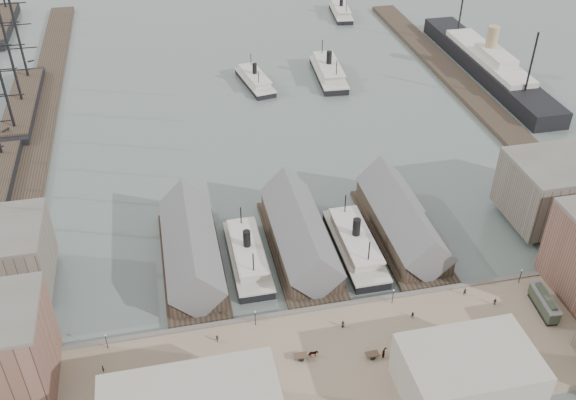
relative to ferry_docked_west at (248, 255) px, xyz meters
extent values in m
plane|color=#4E5A56|center=(13.00, -15.28, -2.31)|extent=(900.00, 900.00, 0.00)
cube|color=#7F6C56|center=(13.00, -35.28, -1.31)|extent=(180.00, 30.00, 2.00)
cube|color=#59544C|center=(13.00, -20.48, -1.16)|extent=(180.00, 1.20, 2.30)
cube|color=#2D231C|center=(-55.00, 84.72, -1.51)|extent=(10.00, 220.00, 1.60)
cube|color=#2D231C|center=(91.00, 74.72, -1.51)|extent=(10.00, 180.00, 1.60)
cube|color=#2D231C|center=(-13.00, 0.72, -1.71)|extent=(14.00, 42.00, 1.20)
cube|color=#2D231C|center=(-13.00, 1.72, 1.39)|extent=(12.00, 36.00, 5.00)
cube|color=#59595B|center=(-13.00, 1.72, 3.99)|extent=(12.60, 37.00, 12.60)
cube|color=#2D231C|center=(13.00, 0.72, -1.71)|extent=(14.00, 42.00, 1.20)
cube|color=#2D231C|center=(13.00, 1.72, 1.39)|extent=(12.00, 36.00, 5.00)
cube|color=#59595B|center=(13.00, 1.72, 3.99)|extent=(12.60, 37.00, 12.60)
cube|color=#2D231C|center=(39.00, 0.72, -1.71)|extent=(14.00, 42.00, 1.20)
cube|color=#2D231C|center=(39.00, 1.72, 1.39)|extent=(12.00, 36.00, 5.00)
cube|color=#59595B|center=(39.00, 1.72, 3.99)|extent=(12.60, 37.00, 12.60)
cube|color=#60564C|center=(81.00, -0.28, 7.19)|extent=(28.00, 20.00, 15.00)
cube|color=gray|center=(33.00, -47.28, 4.69)|extent=(24.00, 16.00, 10.00)
cylinder|color=black|center=(-32.00, -22.28, 1.49)|extent=(0.16, 0.16, 3.60)
sphere|color=beige|center=(-32.00, -22.28, 3.39)|extent=(0.44, 0.44, 0.44)
cylinder|color=black|center=(-2.00, -22.28, 1.49)|extent=(0.16, 0.16, 3.60)
sphere|color=beige|center=(-2.00, -22.28, 3.39)|extent=(0.44, 0.44, 0.44)
cylinder|color=black|center=(28.00, -22.28, 1.49)|extent=(0.16, 0.16, 3.60)
sphere|color=beige|center=(28.00, -22.28, 3.39)|extent=(0.44, 0.44, 0.44)
cylinder|color=black|center=(58.00, -22.28, 1.49)|extent=(0.16, 0.16, 3.60)
sphere|color=beige|center=(58.00, -22.28, 3.39)|extent=(0.44, 0.44, 0.44)
cube|color=black|center=(0.00, 0.00, -1.42)|extent=(7.88, 27.58, 1.77)
cube|color=beige|center=(0.00, 0.00, -0.14)|extent=(8.27, 27.58, 0.49)
cube|color=beige|center=(0.00, 0.00, 1.24)|extent=(6.40, 19.70, 2.17)
cube|color=beige|center=(0.00, 0.00, 2.62)|extent=(6.90, 21.67, 0.39)
cylinder|color=black|center=(0.00, 0.00, 4.78)|extent=(1.77, 1.77, 4.43)
cylinder|color=black|center=(0.00, 8.87, 4.59)|extent=(0.30, 0.30, 5.91)
cylinder|color=black|center=(0.00, -8.87, 4.59)|extent=(0.30, 0.30, 5.91)
cube|color=black|center=(26.00, -1.77, -1.37)|extent=(8.33, 29.15, 1.87)
cube|color=beige|center=(26.00, -1.77, -0.02)|extent=(8.74, 29.15, 0.52)
cube|color=beige|center=(26.00, -1.77, 1.44)|extent=(6.77, 20.82, 2.29)
cube|color=beige|center=(26.00, -1.77, 2.90)|extent=(7.29, 22.90, 0.42)
cylinder|color=black|center=(26.00, -1.77, 5.19)|extent=(1.87, 1.87, 4.68)
cylinder|color=black|center=(26.00, 7.60, 4.98)|extent=(0.31, 0.31, 6.25)
cylinder|color=black|center=(26.00, -11.14, 4.98)|extent=(0.31, 0.31, 6.25)
cube|color=black|center=(18.55, 96.13, -1.51)|extent=(11.22, 25.75, 1.60)
cube|color=beige|center=(18.55, 96.13, -0.35)|extent=(11.57, 25.81, 0.44)
cube|color=beige|center=(18.55, 96.13, 0.89)|extent=(8.71, 18.51, 1.96)
cube|color=beige|center=(18.55, 96.13, 2.14)|extent=(9.44, 20.34, 0.36)
cylinder|color=black|center=(18.55, 96.13, 4.10)|extent=(1.60, 1.60, 4.00)
cylinder|color=black|center=(18.55, 104.13, 3.92)|extent=(0.27, 0.27, 5.34)
cylinder|color=black|center=(18.55, 88.12, 3.92)|extent=(0.27, 0.27, 5.34)
cube|color=black|center=(46.18, 96.49, -1.32)|extent=(10.81, 31.21, 1.97)
cube|color=beige|center=(46.18, 96.49, 0.10)|extent=(11.25, 31.24, 0.55)
cube|color=beige|center=(46.18, 96.49, 1.64)|extent=(8.58, 22.35, 2.41)
cube|color=beige|center=(46.18, 96.49, 3.17)|extent=(9.28, 24.57, 0.44)
cylinder|color=black|center=(46.18, 96.49, 5.58)|extent=(1.97, 1.97, 4.93)
cylinder|color=black|center=(46.18, 106.35, 5.36)|extent=(0.33, 0.33, 6.58)
cylinder|color=black|center=(46.18, 86.63, 5.36)|extent=(0.33, 0.33, 6.58)
cube|color=black|center=(69.41, 160.21, -1.51)|extent=(9.73, 25.37, 1.59)
cube|color=beige|center=(69.41, 160.21, -0.36)|extent=(10.09, 25.40, 0.44)
cube|color=beige|center=(69.41, 160.21, 0.87)|extent=(7.64, 18.19, 1.94)
cube|color=beige|center=(69.41, 160.21, 2.11)|extent=(8.28, 20.00, 0.35)
cylinder|color=black|center=(69.41, 160.21, 4.05)|extent=(1.59, 1.59, 3.98)
cylinder|color=black|center=(69.41, 152.26, 3.88)|extent=(0.27, 0.27, 5.30)
cube|color=black|center=(-60.94, 92.89, -0.42)|extent=(9.42, 54.45, 3.77)
cube|color=#2D231C|center=(-60.94, 92.89, 1.78)|extent=(8.90, 49.00, 0.63)
cylinder|color=black|center=(-60.94, 73.83, 18.63)|extent=(0.84, 0.84, 35.60)
cylinder|color=black|center=(-60.94, 92.89, 18.63)|extent=(0.84, 0.84, 35.60)
cylinder|color=black|center=(-60.94, 111.95, 18.63)|extent=(0.84, 0.84, 35.60)
cube|color=black|center=(-79.10, 174.20, -0.46)|extent=(9.25, 51.41, 3.70)
cube|color=#2D231C|center=(-79.10, 174.20, 1.70)|extent=(8.74, 46.27, 0.62)
cube|color=black|center=(105.00, 87.60, 0.58)|extent=(12.51, 91.38, 5.77)
cube|color=beige|center=(105.00, 87.60, 4.43)|extent=(10.58, 52.91, 1.92)
cube|color=beige|center=(105.00, 82.79, 6.83)|extent=(7.70, 19.24, 2.89)
cylinder|color=tan|center=(105.00, 87.60, 11.16)|extent=(4.23, 4.23, 9.62)
cube|color=black|center=(58.64, -31.13, 0.09)|extent=(3.30, 9.68, 0.80)
cube|color=#2B3124|center=(58.64, -31.13, 1.79)|extent=(3.44, 10.19, 2.60)
cube|color=#59595B|center=(58.64, -31.13, 3.24)|extent=(3.68, 10.61, 0.30)
imported|color=black|center=(-28.85, -32.68, 0.49)|extent=(1.62, 1.48, 1.59)
cube|color=#3F2D21|center=(-31.43, -33.06, 0.59)|extent=(2.79, 1.86, 0.25)
cylinder|color=black|center=(-31.33, -33.75, 0.24)|extent=(1.10, 0.24, 1.10)
cylinder|color=black|center=(-31.53, -32.36, 0.24)|extent=(1.10, 0.24, 1.10)
imported|color=black|center=(7.65, -33.14, 0.47)|extent=(1.87, 0.89, 1.56)
cube|color=#3F2D21|center=(5.05, -33.21, 0.59)|extent=(2.64, 1.57, 0.25)
cylinder|color=black|center=(5.07, -33.91, 0.24)|extent=(1.10, 0.11, 1.10)
cylinder|color=black|center=(5.03, -32.51, 0.24)|extent=(1.10, 0.11, 1.10)
imported|color=black|center=(21.50, -35.90, 0.47)|extent=(1.35, 1.57, 1.55)
cube|color=#3F2D21|center=(18.90, -35.84, 0.59)|extent=(2.64, 1.56, 0.25)
cylinder|color=black|center=(18.88, -36.54, 0.24)|extent=(1.10, 0.11, 1.10)
cylinder|color=black|center=(18.92, -35.14, 0.24)|extent=(1.10, 0.11, 1.10)
imported|color=black|center=(-32.79, -28.09, 0.48)|extent=(0.55, 0.66, 1.58)
imported|color=black|center=(-20.62, -35.88, 0.51)|extent=(0.80, 0.93, 1.64)
imported|color=black|center=(-10.36, -25.13, 0.48)|extent=(1.16, 0.90, 1.58)
imported|color=black|center=(-1.11, -39.74, 0.51)|extent=(0.79, 1.04, 1.64)
imported|color=black|center=(15.57, -26.77, 0.53)|extent=(0.83, 0.54, 1.68)
imported|color=black|center=(24.83, -32.03, 0.55)|extent=(0.66, 0.75, 1.72)
imported|color=black|center=(30.66, -27.38, 0.48)|extent=(0.91, 0.97, 1.58)
imported|color=black|center=(49.59, -37.87, 0.59)|extent=(0.76, 1.21, 1.80)
imported|color=black|center=(49.45, -27.45, 0.55)|extent=(1.09, 0.80, 1.72)
imported|color=black|center=(30.72, -39.00, 0.53)|extent=(0.92, 0.97, 1.67)
imported|color=black|center=(44.40, -23.28, 0.60)|extent=(0.79, 0.68, 1.82)
camera|label=1|loc=(-15.42, -115.48, 98.12)|focal=40.00mm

